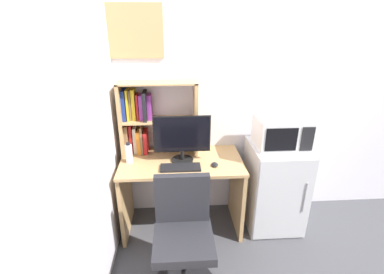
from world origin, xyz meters
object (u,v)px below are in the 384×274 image
(hutch_bookshelf, at_px, (147,118))
(desk_chair, at_px, (183,243))
(computer_mouse, at_px, (215,165))
(mini_fridge, at_px, (274,186))
(monitor, at_px, (182,137))
(wall_corkboard, at_px, (130,31))
(keyboard, at_px, (181,167))
(microwave, at_px, (281,132))
(water_bottle, at_px, (129,153))

(hutch_bookshelf, relative_size, desk_chair, 0.79)
(computer_mouse, bearing_deg, mini_fridge, 11.54)
(monitor, height_order, wall_corkboard, wall_corkboard)
(monitor, distance_m, keyboard, 0.28)
(desk_chair, bearing_deg, microwave, 36.39)
(wall_corkboard, bearing_deg, mini_fridge, -12.77)
(mini_fridge, height_order, wall_corkboard, wall_corkboard)
(hutch_bookshelf, relative_size, monitor, 1.41)
(mini_fridge, bearing_deg, computer_mouse, -168.46)
(water_bottle, relative_size, wall_corkboard, 0.34)
(monitor, bearing_deg, computer_mouse, -23.26)
(water_bottle, bearing_deg, keyboard, -17.56)
(keyboard, height_order, water_bottle, water_bottle)
(hutch_bookshelf, bearing_deg, keyboard, -50.30)
(desk_chair, distance_m, wall_corkboard, 1.86)
(keyboard, bearing_deg, mini_fridge, 9.45)
(monitor, bearing_deg, microwave, 0.49)
(computer_mouse, relative_size, wall_corkboard, 0.14)
(monitor, xyz_separation_m, computer_mouse, (0.29, -0.13, -0.23))
(hutch_bookshelf, height_order, computer_mouse, hutch_bookshelf)
(mini_fridge, relative_size, microwave, 1.91)
(hutch_bookshelf, height_order, mini_fridge, hutch_bookshelf)
(wall_corkboard, bearing_deg, desk_chair, -67.34)
(hutch_bookshelf, height_order, water_bottle, hutch_bookshelf)
(desk_chair, relative_size, wall_corkboard, 1.58)
(computer_mouse, bearing_deg, desk_chair, -118.77)
(keyboard, bearing_deg, wall_corkboard, 131.76)
(monitor, height_order, mini_fridge, monitor)
(monitor, bearing_deg, desk_chair, -91.62)
(mini_fridge, relative_size, desk_chair, 0.96)
(computer_mouse, bearing_deg, microwave, 11.80)
(water_bottle, relative_size, desk_chair, 0.21)
(keyboard, relative_size, computer_mouse, 4.20)
(water_bottle, xyz_separation_m, desk_chair, (0.48, -0.69, -0.45))
(water_bottle, bearing_deg, monitor, 0.46)
(desk_chair, bearing_deg, mini_fridge, 36.27)
(mini_fridge, bearing_deg, water_bottle, -179.64)
(hutch_bookshelf, height_order, wall_corkboard, wall_corkboard)
(hutch_bookshelf, height_order, desk_chair, hutch_bookshelf)
(monitor, xyz_separation_m, wall_corkboard, (-0.44, 0.32, 0.90))
(mini_fridge, distance_m, wall_corkboard, 2.04)
(keyboard, distance_m, microwave, 1.00)
(monitor, bearing_deg, wall_corkboard, 144.36)
(monitor, relative_size, mini_fridge, 0.59)
(monitor, distance_m, computer_mouse, 0.39)
(microwave, bearing_deg, desk_chair, -143.61)
(keyboard, relative_size, microwave, 0.77)
(monitor, distance_m, mini_fridge, 1.09)
(monitor, xyz_separation_m, water_bottle, (-0.50, -0.00, -0.15))
(desk_chair, bearing_deg, computer_mouse, 61.23)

